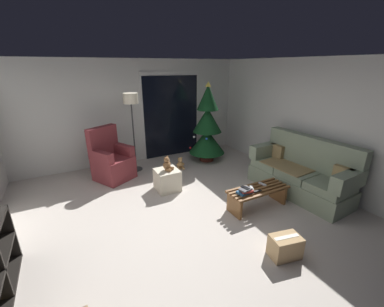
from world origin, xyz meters
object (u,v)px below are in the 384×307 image
Objects in this scene: floor_lamp at (131,106)px; remote_white at (252,188)px; christmas_tree at (207,127)px; remote_black at (257,191)px; cardboard_box_taped_mid_floor at (285,247)px; teddy_bear_honey_by_tree at (180,164)px; coffee_table at (258,195)px; remote_silver at (262,184)px; teddy_bear_chestnut at (167,164)px; couch at (301,173)px; ottoman at (167,180)px; armchair at (112,161)px; cell_phone at (245,188)px; book_stack at (245,191)px.

remote_white is at bearing -62.75° from floor_lamp.
floor_lamp is (-1.80, 0.24, 0.63)m from christmas_tree.
remote_black is 1.08m from cardboard_box_taped_mid_floor.
floor_lamp is at bearing -32.48° from remote_white.
coffee_table is at bearing -77.95° from teddy_bear_honey_by_tree.
teddy_bear_honey_by_tree is 0.67× the size of cardboard_box_taped_mid_floor.
remote_white is 0.27m from remote_silver.
teddy_bear_honey_by_tree is (0.66, 0.84, -0.42)m from teddy_bear_chestnut.
teddy_bear_honey_by_tree is at bearing 97.83° from remote_silver.
ottoman is at bearing 150.24° from couch.
cardboard_box_taped_mid_floor is (1.51, -3.44, -0.25)m from armchair.
christmas_tree reaches higher than armchair.
remote_silver is 0.55× the size of teddy_bear_chestnut.
armchair is 1.26m from floor_lamp.
remote_black is 0.37× the size of cardboard_box_taped_mid_floor.
coffee_table reaches higher than teddy_bear_honey_by_tree.
cell_phone is (-0.31, -0.02, 0.22)m from coffee_table.
armchair reaches higher than book_stack.
floor_lamp is 4.19× the size of cardboard_box_taped_mid_floor.
cell_phone is at bearing -67.08° from floor_lamp.
couch is 7.42× the size of book_stack.
remote_silver is 0.48m from book_stack.
coffee_table is 0.22m from remote_silver.
christmas_tree reaches higher than book_stack.
ottoman is at bearing 109.83° from cell_phone.
couch is 4.51× the size of ottoman.
cardboard_box_taped_mid_floor is (-0.38, -0.98, -0.23)m from remote_black.
remote_white reaches higher than teddy_bear_honey_by_tree.
ottoman is at bearing 130.43° from teddy_bear_chestnut.
christmas_tree is (0.69, 2.37, 0.41)m from cell_phone.
christmas_tree is (0.69, 2.38, 0.47)m from book_stack.
ottoman reaches higher than coffee_table.
couch is 1.80× the size of coffee_table.
cardboard_box_taped_mid_floor is at bearing -74.90° from teddy_bear_chestnut.
remote_silver is at bearing -44.15° from ottoman.
book_stack is at bearing -106.27° from christmas_tree.
remote_black is 3.10m from armchair.
cell_phone reaches higher than coffee_table.
cardboard_box_taped_mid_floor reaches higher than teddy_bear_honey_by_tree.
ottoman is 2.48m from cardboard_box_taped_mid_floor.
book_stack is 0.61× the size of ottoman.
book_stack reaches higher than teddy_bear_honey_by_tree.
armchair reaches higher than remote_white.
cell_phone is 0.08× the size of floor_lamp.
coffee_table is 0.18m from remote_white.
book_stack is 2.52m from christmas_tree.
ottoman is 0.33m from teddy_bear_chestnut.
remote_white is at bearing -102.01° from christmas_tree.
remote_white is at bearing 6.92° from cell_phone.
armchair is 2.66× the size of cardboard_box_taped_mid_floor.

